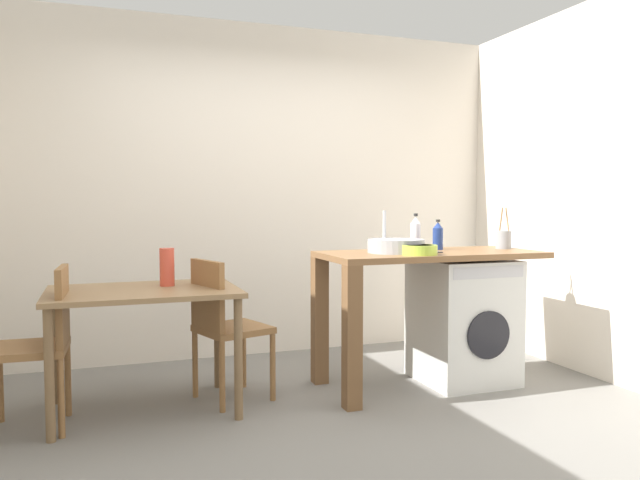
{
  "coord_description": "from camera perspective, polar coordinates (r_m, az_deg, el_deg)",
  "views": [
    {
      "loc": [
        -1.22,
        -3.22,
        1.25
      ],
      "look_at": [
        0.1,
        0.45,
        1.02
      ],
      "focal_mm": 34.51,
      "sensor_mm": 36.0,
      "label": 1
    }
  ],
  "objects": [
    {
      "name": "sink_basin",
      "position": [
        4.13,
        7.06,
        -0.55
      ],
      "size": [
        0.38,
        0.38,
        0.09
      ],
      "primitive_type": "cylinder",
      "color": "#9EA0A5",
      "rests_on": "kitchen_counter"
    },
    {
      "name": "bottle_squat_brown",
      "position": [
        4.44,
        10.87,
        0.36
      ],
      "size": [
        0.07,
        0.07,
        0.21
      ],
      "color": "navy",
      "rests_on": "kitchen_counter"
    },
    {
      "name": "mixing_bowl",
      "position": [
        3.99,
        9.19,
        -0.85
      ],
      "size": [
        0.23,
        0.23,
        0.06
      ],
      "color": "#A8C63D",
      "rests_on": "kitchen_counter"
    },
    {
      "name": "bottle_tall_green",
      "position": [
        4.49,
        8.85,
        0.66
      ],
      "size": [
        0.07,
        0.07,
        0.26
      ],
      "color": "silver",
      "rests_on": "kitchen_counter"
    },
    {
      "name": "washing_machine",
      "position": [
        4.46,
        13.1,
        -7.25
      ],
      "size": [
        0.6,
        0.61,
        0.86
      ],
      "color": "silver",
      "rests_on": "ground_plane"
    },
    {
      "name": "chair_person_seat",
      "position": [
        3.76,
        -24.32,
        -8.28
      ],
      "size": [
        0.42,
        0.42,
        0.9
      ],
      "rotation": [
        0.0,
        0.0,
        1.52
      ],
      "color": "olive",
      "rests_on": "ground_plane"
    },
    {
      "name": "kitchen_counter",
      "position": [
        4.17,
        7.67,
        -3.32
      ],
      "size": [
        1.5,
        0.68,
        0.92
      ],
      "color": "brown",
      "rests_on": "ground_plane"
    },
    {
      "name": "dining_table",
      "position": [
        3.83,
        -16.04,
        -5.83
      ],
      "size": [
        1.1,
        0.76,
        0.74
      ],
      "color": "olive",
      "rests_on": "ground_plane"
    },
    {
      "name": "wall_back",
      "position": [
        5.12,
        -5.97,
        4.55
      ],
      "size": [
        4.6,
        0.1,
        2.7
      ],
      "primitive_type": "cube",
      "color": "silver",
      "rests_on": "ground_plane"
    },
    {
      "name": "wall_counter_side",
      "position": [
        4.66,
        26.65,
        4.3
      ],
      "size": [
        0.1,
        3.8,
        2.7
      ],
      "primitive_type": "cube",
      "color": "silver",
      "rests_on": "ground_plane"
    },
    {
      "name": "utensil_crock",
      "position": [
        4.64,
        16.66,
        0.08
      ],
      "size": [
        0.11,
        0.11,
        0.3
      ],
      "color": "gray",
      "rests_on": "kitchen_counter"
    },
    {
      "name": "vase",
      "position": [
        3.91,
        -14.0,
        -2.44
      ],
      "size": [
        0.09,
        0.09,
        0.23
      ],
      "primitive_type": "cylinder",
      "color": "#D84C38",
      "rests_on": "dining_table"
    },
    {
      "name": "ground_plane",
      "position": [
        3.66,
        0.99,
        -16.54
      ],
      "size": [
        5.46,
        5.46,
        0.0
      ],
      "primitive_type": "plane",
      "color": "slate"
    },
    {
      "name": "scissors",
      "position": [
        4.15,
        10.3,
        -1.13
      ],
      "size": [
        0.15,
        0.06,
        0.01
      ],
      "color": "#B2B2B7",
      "rests_on": "kitchen_counter"
    },
    {
      "name": "tap",
      "position": [
        4.29,
        5.98,
        0.88
      ],
      "size": [
        0.02,
        0.02,
        0.28
      ],
      "primitive_type": "cylinder",
      "color": "#B2B2B7",
      "rests_on": "kitchen_counter"
    },
    {
      "name": "chair_opposite",
      "position": [
        3.94,
        -9.0,
        -7.48
      ],
      "size": [
        0.5,
        0.5,
        0.9
      ],
      "rotation": [
        0.0,
        0.0,
        -1.26
      ],
      "color": "olive",
      "rests_on": "ground_plane"
    }
  ]
}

